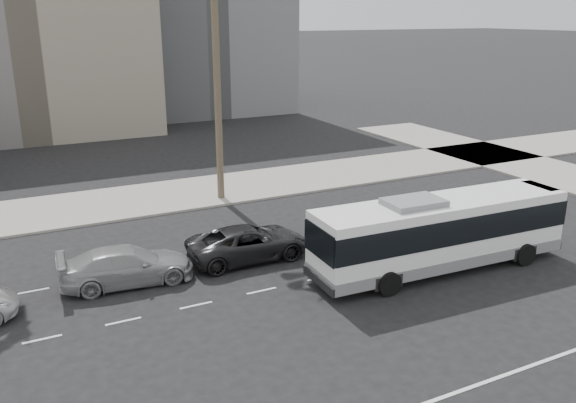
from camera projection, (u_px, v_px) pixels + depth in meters
ground at (375, 266)px, 28.63m from camera, size 700.00×700.00×0.00m
sidewalk_north at (248, 185)px, 41.79m from camera, size 120.00×7.00×0.15m
midrise_beige_west at (19, 41)px, 59.02m from camera, size 24.00×18.00×18.00m
midrise_gray_center at (189, 1)px, 72.35m from camera, size 20.00×20.00×26.00m
city_bus at (441, 231)px, 27.77m from camera, size 12.89×3.36×3.68m
car_a at (249, 243)px, 29.24m from camera, size 2.86×6.08×1.68m
car_b at (127, 266)px, 26.58m from camera, size 2.85×6.04×1.70m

